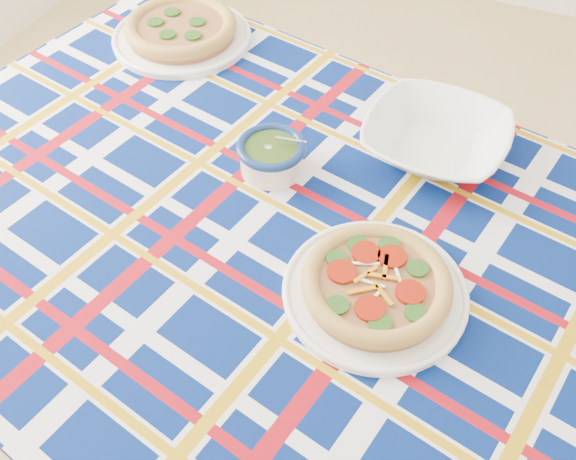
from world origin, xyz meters
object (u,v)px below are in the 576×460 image
at_px(main_focaccia_plate, 376,284).
at_px(serving_bowl, 436,139).
at_px(dining_table, 294,272).
at_px(pesto_bowl, 271,154).

bearing_deg(main_focaccia_plate, serving_bowl, 90.15).
xyz_separation_m(main_focaccia_plate, serving_bowl, (-0.00, 0.38, 0.00)).
distance_m(dining_table, pesto_bowl, 0.23).
bearing_deg(pesto_bowl, dining_table, -54.01).
height_order(dining_table, pesto_bowl, pesto_bowl).
relative_size(dining_table, pesto_bowl, 14.10).
distance_m(pesto_bowl, serving_bowl, 0.33).
bearing_deg(main_focaccia_plate, pesto_bowl, 143.07).
xyz_separation_m(dining_table, serving_bowl, (0.16, 0.33, 0.12)).
bearing_deg(serving_bowl, pesto_bowl, -148.04).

